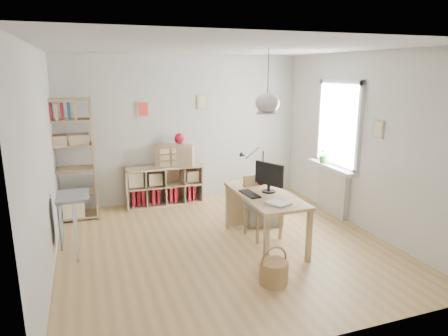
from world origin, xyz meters
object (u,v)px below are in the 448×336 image
object	(u,v)px
tall_bookshelf	(68,155)
chair	(261,202)
cube_shelf	(163,188)
drawer_chest	(175,155)
monitor	(269,176)
desk	(265,200)
storage_chest	(266,211)

from	to	relation	value
tall_bookshelf	chair	bearing A→B (deg)	-31.77
cube_shelf	chair	xyz separation A→B (m)	(1.10, -1.93, 0.22)
cube_shelf	drawer_chest	distance (m)	0.66
tall_bookshelf	monitor	bearing A→B (deg)	-35.38
monitor	drawer_chest	size ratio (longest dim) A/B	0.67
drawer_chest	chair	bearing A→B (deg)	-42.86
tall_bookshelf	drawer_chest	bearing A→B (deg)	7.61
desk	monitor	xyz separation A→B (m)	(0.08, 0.06, 0.33)
drawer_chest	desk	bearing A→B (deg)	-47.72
storage_chest	drawer_chest	size ratio (longest dim) A/B	1.09
tall_bookshelf	drawer_chest	distance (m)	1.82
storage_chest	drawer_chest	xyz separation A→B (m)	(-1.16, 1.45, 0.73)
cube_shelf	drawer_chest	size ratio (longest dim) A/B	2.04
desk	storage_chest	size ratio (longest dim) A/B	2.00
cube_shelf	tall_bookshelf	bearing A→B (deg)	-169.81
tall_bookshelf	desk	bearing A→B (deg)	-37.01
tall_bookshelf	storage_chest	world-z (taller)	tall_bookshelf
cube_shelf	desk	bearing A→B (deg)	-65.39
monitor	drawer_chest	xyz separation A→B (m)	(-0.87, 2.13, -0.07)
storage_chest	monitor	distance (m)	1.10
chair	monitor	distance (m)	0.53
cube_shelf	storage_chest	world-z (taller)	cube_shelf
storage_chest	monitor	bearing A→B (deg)	-93.02
chair	drawer_chest	bearing A→B (deg)	109.88
cube_shelf	storage_chest	bearing A→B (deg)	-46.82
tall_bookshelf	monitor	world-z (taller)	tall_bookshelf
desk	storage_chest	distance (m)	0.96
desk	chair	xyz separation A→B (m)	(0.08, 0.30, -0.14)
cube_shelf	monitor	bearing A→B (deg)	-63.12
desk	tall_bookshelf	bearing A→B (deg)	142.99
tall_bookshelf	monitor	distance (m)	3.27
storage_chest	tall_bookshelf	bearing A→B (deg)	177.92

